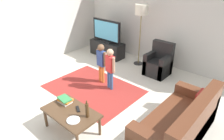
# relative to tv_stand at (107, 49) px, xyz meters

# --- Properties ---
(ground) EXTENTS (7.80, 7.80, 0.00)m
(ground) POSITION_rel_tv_stand_xyz_m (1.72, -2.30, -0.24)
(ground) COLOR beige
(wall_back) EXTENTS (6.00, 0.12, 2.70)m
(wall_back) POSITION_rel_tv_stand_xyz_m (1.72, 0.70, 1.11)
(wall_back) COLOR silver
(wall_back) RESTS_ON ground
(wall_left) EXTENTS (0.12, 6.00, 2.70)m
(wall_left) POSITION_rel_tv_stand_xyz_m (-1.28, -2.30, 1.11)
(wall_left) COLOR silver
(wall_left) RESTS_ON ground
(area_rug) EXTENTS (2.20, 1.60, 0.01)m
(area_rug) POSITION_rel_tv_stand_xyz_m (1.19, -1.80, -0.24)
(area_rug) COLOR #9E2D28
(area_rug) RESTS_ON ground
(tv_stand) EXTENTS (1.20, 0.44, 0.50)m
(tv_stand) POSITION_rel_tv_stand_xyz_m (0.00, 0.00, 0.00)
(tv_stand) COLOR black
(tv_stand) RESTS_ON ground
(tv) EXTENTS (1.10, 0.28, 0.71)m
(tv) POSITION_rel_tv_stand_xyz_m (-0.00, -0.02, 0.60)
(tv) COLOR black
(tv) RESTS_ON tv_stand
(couch) EXTENTS (0.80, 1.80, 0.86)m
(couch) POSITION_rel_tv_stand_xyz_m (3.49, -1.96, 0.05)
(couch) COLOR brown
(couch) RESTS_ON ground
(armchair) EXTENTS (0.60, 0.60, 0.90)m
(armchair) POSITION_rel_tv_stand_xyz_m (1.97, -0.04, 0.05)
(armchair) COLOR black
(armchair) RESTS_ON ground
(floor_lamp) EXTENTS (0.36, 0.36, 1.78)m
(floor_lamp) POSITION_rel_tv_stand_xyz_m (1.17, 0.15, 1.30)
(floor_lamp) COLOR #262626
(floor_lamp) RESTS_ON ground
(child_near_tv) EXTENTS (0.34, 0.16, 1.02)m
(child_near_tv) POSITION_rel_tv_stand_xyz_m (1.10, -1.40, 0.37)
(child_near_tv) COLOR orange
(child_near_tv) RESTS_ON ground
(child_center) EXTENTS (0.34, 0.17, 1.03)m
(child_center) POSITION_rel_tv_stand_xyz_m (1.49, -1.50, 0.37)
(child_center) COLOR #33598C
(child_center) RESTS_ON ground
(coffee_table) EXTENTS (1.00, 0.60, 0.42)m
(coffee_table) POSITION_rel_tv_stand_xyz_m (1.95, -3.04, 0.13)
(coffee_table) COLOR #513823
(coffee_table) RESTS_ON ground
(book_stack) EXTENTS (0.28, 0.22, 0.09)m
(book_stack) POSITION_rel_tv_stand_xyz_m (1.65, -2.93, 0.22)
(book_stack) COLOR white
(book_stack) RESTS_ON coffee_table
(bottle) EXTENTS (0.06, 0.06, 0.32)m
(bottle) POSITION_rel_tv_stand_xyz_m (2.27, -2.94, 0.31)
(bottle) COLOR #4C3319
(bottle) RESTS_ON coffee_table
(tv_remote) EXTENTS (0.17, 0.13, 0.02)m
(tv_remote) POSITION_rel_tv_stand_xyz_m (2.00, -2.92, 0.19)
(tv_remote) COLOR black
(tv_remote) RESTS_ON coffee_table
(plate) EXTENTS (0.22, 0.22, 0.02)m
(plate) POSITION_rel_tv_stand_xyz_m (2.17, -3.16, 0.18)
(plate) COLOR white
(plate) RESTS_ON coffee_table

